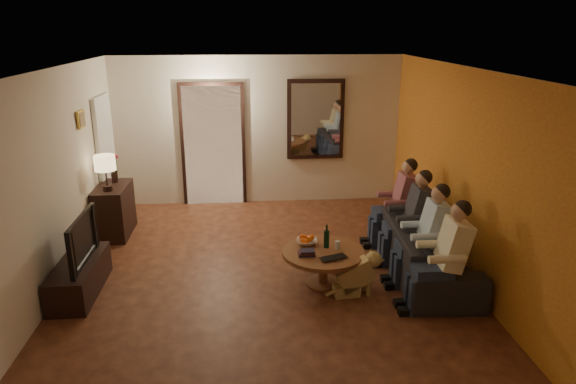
{
  "coord_description": "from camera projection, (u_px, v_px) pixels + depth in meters",
  "views": [
    {
      "loc": [
        -0.2,
        -5.9,
        3.09
      ],
      "look_at": [
        0.3,
        0.3,
        1.05
      ],
      "focal_mm": 32.0,
      "sensor_mm": 36.0,
      "label": 1
    }
  ],
  "objects": [
    {
      "name": "floor",
      "position": [
        267.0,
        278.0,
        6.56
      ],
      "size": [
        5.0,
        6.0,
        0.01
      ],
      "primitive_type": "cube",
      "color": "#401B11",
      "rests_on": "ground"
    },
    {
      "name": "ceiling",
      "position": [
        264.0,
        70.0,
        5.75
      ],
      "size": [
        5.0,
        6.0,
        0.01
      ],
      "primitive_type": "cube",
      "color": "white",
      "rests_on": "back_wall"
    },
    {
      "name": "back_wall",
      "position": [
        259.0,
        131.0,
        9.0
      ],
      "size": [
        5.0,
        0.02,
        2.6
      ],
      "primitive_type": "cube",
      "color": "beige",
      "rests_on": "floor"
    },
    {
      "name": "front_wall",
      "position": [
        283.0,
        315.0,
        3.31
      ],
      "size": [
        5.0,
        0.02,
        2.6
      ],
      "primitive_type": "cube",
      "color": "beige",
      "rests_on": "floor"
    },
    {
      "name": "left_wall",
      "position": [
        50.0,
        186.0,
        5.96
      ],
      "size": [
        0.02,
        6.0,
        2.6
      ],
      "primitive_type": "cube",
      "color": "beige",
      "rests_on": "floor"
    },
    {
      "name": "right_wall",
      "position": [
        467.0,
        176.0,
        6.35
      ],
      "size": [
        0.02,
        6.0,
        2.6
      ],
      "primitive_type": "cube",
      "color": "beige",
      "rests_on": "floor"
    },
    {
      "name": "orange_accent",
      "position": [
        466.0,
        176.0,
        6.35
      ],
      "size": [
        0.01,
        6.0,
        2.6
      ],
      "primitive_type": "cube",
      "color": "#C15521",
      "rests_on": "right_wall"
    },
    {
      "name": "kitchen_doorway",
      "position": [
        213.0,
        146.0,
        9.0
      ],
      "size": [
        1.0,
        0.06,
        2.1
      ],
      "primitive_type": "cube",
      "color": "#FFE0A5",
      "rests_on": "floor"
    },
    {
      "name": "door_trim",
      "position": [
        213.0,
        146.0,
        8.99
      ],
      "size": [
        1.12,
        0.04,
        2.22
      ],
      "primitive_type": "cube",
      "color": "black",
      "rests_on": "floor"
    },
    {
      "name": "fridge_glimpse",
      "position": [
        228.0,
        154.0,
        9.07
      ],
      "size": [
        0.45,
        0.03,
        1.7
      ],
      "primitive_type": "cube",
      "color": "silver",
      "rests_on": "floor"
    },
    {
      "name": "mirror_frame",
      "position": [
        316.0,
        120.0,
        8.97
      ],
      "size": [
        1.0,
        0.05,
        1.4
      ],
      "primitive_type": "cube",
      "color": "black",
      "rests_on": "back_wall"
    },
    {
      "name": "mirror_glass",
      "position": [
        316.0,
        120.0,
        8.95
      ],
      "size": [
        0.86,
        0.02,
        1.26
      ],
      "primitive_type": "cube",
      "color": "white",
      "rests_on": "back_wall"
    },
    {
      "name": "white_door",
      "position": [
        107.0,
        160.0,
        8.23
      ],
      "size": [
        0.06,
        0.85,
        2.04
      ],
      "primitive_type": "cube",
      "color": "white",
      "rests_on": "floor"
    },
    {
      "name": "framed_art",
      "position": [
        81.0,
        119.0,
        7.03
      ],
      "size": [
        0.03,
        0.28,
        0.24
      ],
      "primitive_type": "cube",
      "color": "#B28C33",
      "rests_on": "left_wall"
    },
    {
      "name": "art_canvas",
      "position": [
        82.0,
        119.0,
        7.03
      ],
      "size": [
        0.01,
        0.22,
        0.18
      ],
      "primitive_type": "cube",
      "color": "brown",
      "rests_on": "left_wall"
    },
    {
      "name": "dresser",
      "position": [
        114.0,
        210.0,
        7.81
      ],
      "size": [
        0.45,
        0.87,
        0.78
      ],
      "primitive_type": "cube",
      "color": "black",
      "rests_on": "floor"
    },
    {
      "name": "table_lamp",
      "position": [
        106.0,
        173.0,
        7.4
      ],
      "size": [
        0.3,
        0.3,
        0.54
      ],
      "primitive_type": null,
      "color": "beige",
      "rests_on": "dresser"
    },
    {
      "name": "flower_vase",
      "position": [
        114.0,
        168.0,
        7.83
      ],
      "size": [
        0.14,
        0.14,
        0.44
      ],
      "primitive_type": null,
      "color": "red",
      "rests_on": "dresser"
    },
    {
      "name": "tv_stand",
      "position": [
        80.0,
        277.0,
        6.15
      ],
      "size": [
        0.45,
        1.2,
        0.4
      ],
      "primitive_type": "cube",
      "color": "black",
      "rests_on": "floor"
    },
    {
      "name": "tv",
      "position": [
        74.0,
        240.0,
        6.0
      ],
      "size": [
        1.0,
        0.13,
        0.57
      ],
      "primitive_type": "imported",
      "rotation": [
        0.0,
        0.0,
        1.57
      ],
      "color": "black",
      "rests_on": "tv_stand"
    },
    {
      "name": "sofa",
      "position": [
        426.0,
        250.0,
        6.61
      ],
      "size": [
        2.24,
        0.98,
        0.64
      ],
      "primitive_type": "imported",
      "rotation": [
        0.0,
        0.0,
        1.51
      ],
      "color": "black",
      "rests_on": "floor"
    },
    {
      "name": "person_a",
      "position": [
        446.0,
        261.0,
        5.66
      ],
      "size": [
        0.6,
        0.4,
        1.2
      ],
      "primitive_type": null,
      "color": "tan",
      "rests_on": "sofa"
    },
    {
      "name": "person_b",
      "position": [
        428.0,
        239.0,
        6.23
      ],
      "size": [
        0.6,
        0.4,
        1.2
      ],
      "primitive_type": null,
      "color": "tan",
      "rests_on": "sofa"
    },
    {
      "name": "person_c",
      "position": [
        413.0,
        221.0,
        6.79
      ],
      "size": [
        0.6,
        0.4,
        1.2
      ],
      "primitive_type": null,
      "color": "tan",
      "rests_on": "sofa"
    },
    {
      "name": "person_d",
      "position": [
        400.0,
        206.0,
        7.36
      ],
      "size": [
        0.6,
        0.4,
        1.2
      ],
      "primitive_type": null,
      "color": "tan",
      "rests_on": "sofa"
    },
    {
      "name": "dog",
      "position": [
        355.0,
        273.0,
        6.07
      ],
      "size": [
        0.58,
        0.3,
        0.56
      ],
      "primitive_type": null,
      "rotation": [
        0.0,
        0.0,
        0.11
      ],
      "color": "tan",
      "rests_on": "floor"
    },
    {
      "name": "coffee_table",
      "position": [
        323.0,
        267.0,
        6.34
      ],
      "size": [
        1.09,
        1.09,
        0.45
      ],
      "primitive_type": "cylinder",
      "rotation": [
        0.0,
        0.0,
        -0.07
      ],
      "color": "brown",
      "rests_on": "floor"
    },
    {
      "name": "bowl",
      "position": [
        307.0,
        242.0,
        6.45
      ],
      "size": [
        0.26,
        0.26,
        0.06
      ],
      "primitive_type": "imported",
      "color": "white",
      "rests_on": "coffee_table"
    },
    {
      "name": "oranges",
      "position": [
        307.0,
        237.0,
        6.43
      ],
      "size": [
        0.2,
        0.2,
        0.08
      ],
      "primitive_type": null,
      "color": "#E45513",
      "rests_on": "bowl"
    },
    {
      "name": "wine_bottle",
      "position": [
        327.0,
        236.0,
        6.32
      ],
      "size": [
        0.07,
        0.07,
        0.31
      ],
      "primitive_type": null,
      "color": "black",
      "rests_on": "coffee_table"
    },
    {
      "name": "wine_glass",
      "position": [
        337.0,
        245.0,
        6.31
      ],
      "size": [
        0.06,
        0.06,
        0.1
      ],
      "primitive_type": "cylinder",
      "color": "silver",
      "rests_on": "coffee_table"
    },
    {
      "name": "book_stack",
      "position": [
        307.0,
        252.0,
        6.15
      ],
      "size": [
        0.2,
        0.15,
        0.07
      ],
      "primitive_type": null,
      "color": "black",
      "rests_on": "coffee_table"
    },
    {
      "name": "laptop",
      "position": [
        335.0,
        260.0,
        6.01
      ],
      "size": [
        0.38,
        0.31,
        0.03
      ],
      "primitive_type": "imported",
      "rotation": [
        0.0,
        0.0,
        0.36
      ],
      "color": "black",
      "rests_on": "coffee_table"
    }
  ]
}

